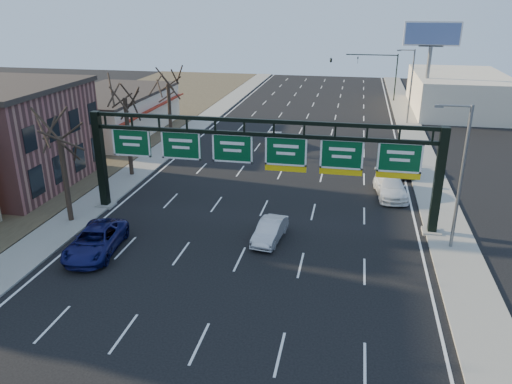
% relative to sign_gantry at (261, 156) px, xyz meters
% --- Properties ---
extents(ground, '(160.00, 160.00, 0.00)m').
position_rel_sign_gantry_xyz_m(ground, '(-0.16, -8.00, -4.63)').
color(ground, black).
rests_on(ground, ground).
extents(sidewalk_left, '(3.00, 120.00, 0.12)m').
position_rel_sign_gantry_xyz_m(sidewalk_left, '(-12.96, 12.00, -4.57)').
color(sidewalk_left, gray).
rests_on(sidewalk_left, ground).
extents(sidewalk_right, '(3.00, 120.00, 0.12)m').
position_rel_sign_gantry_xyz_m(sidewalk_right, '(12.64, 12.00, -4.57)').
color(sidewalk_right, gray).
rests_on(sidewalk_right, ground).
extents(dirt_strip_left, '(21.00, 120.00, 0.06)m').
position_rel_sign_gantry_xyz_m(dirt_strip_left, '(-25.16, 12.00, -4.60)').
color(dirt_strip_left, '#473D2B').
rests_on(dirt_strip_left, ground).
extents(lane_markings, '(21.60, 120.00, 0.01)m').
position_rel_sign_gantry_xyz_m(lane_markings, '(-0.16, 12.00, -4.62)').
color(lane_markings, white).
rests_on(lane_markings, ground).
extents(sign_gantry, '(24.60, 1.20, 7.20)m').
position_rel_sign_gantry_xyz_m(sign_gantry, '(0.00, 0.00, 0.00)').
color(sign_gantry, black).
rests_on(sign_gantry, ground).
extents(brick_block, '(10.40, 12.40, 8.30)m').
position_rel_sign_gantry_xyz_m(brick_block, '(-21.66, 3.00, -0.47)').
color(brick_block, '#92524F').
rests_on(brick_block, ground).
extents(cream_strip, '(10.90, 18.40, 4.70)m').
position_rel_sign_gantry_xyz_m(cream_strip, '(-21.64, 21.00, -2.27)').
color(cream_strip, beige).
rests_on(cream_strip, ground).
extents(building_right_distant, '(12.00, 20.00, 5.00)m').
position_rel_sign_gantry_xyz_m(building_right_distant, '(19.84, 42.00, -2.13)').
color(building_right_distant, beige).
rests_on(building_right_distant, ground).
extents(tree_gantry, '(3.60, 3.60, 8.48)m').
position_rel_sign_gantry_xyz_m(tree_gantry, '(-12.96, -3.00, 2.48)').
color(tree_gantry, black).
rests_on(tree_gantry, sidewalk_left).
extents(tree_mid, '(3.60, 3.60, 9.24)m').
position_rel_sign_gantry_xyz_m(tree_mid, '(-12.96, 7.00, 3.23)').
color(tree_mid, black).
rests_on(tree_mid, sidewalk_left).
extents(tree_far, '(3.60, 3.60, 8.86)m').
position_rel_sign_gantry_xyz_m(tree_far, '(-12.96, 17.00, 2.86)').
color(tree_far, black).
rests_on(tree_far, sidewalk_left).
extents(streetlight_near, '(2.15, 0.22, 9.00)m').
position_rel_sign_gantry_xyz_m(streetlight_near, '(12.31, -2.00, 0.45)').
color(streetlight_near, slate).
rests_on(streetlight_near, sidewalk_right).
extents(streetlight_far, '(2.15, 0.22, 9.00)m').
position_rel_sign_gantry_xyz_m(streetlight_far, '(12.31, 32.00, 0.45)').
color(streetlight_far, slate).
rests_on(streetlight_far, sidewalk_right).
extents(billboard_right, '(7.00, 0.50, 12.00)m').
position_rel_sign_gantry_xyz_m(billboard_right, '(14.84, 36.98, 4.43)').
color(billboard_right, slate).
rests_on(billboard_right, ground).
extents(traffic_signal_mast, '(10.16, 0.54, 7.00)m').
position_rel_sign_gantry_xyz_m(traffic_signal_mast, '(5.53, 47.00, 0.87)').
color(traffic_signal_mast, black).
rests_on(traffic_signal_mast, ground).
extents(car_blue_suv, '(3.22, 5.89, 1.57)m').
position_rel_sign_gantry_xyz_m(car_blue_suv, '(-8.95, -6.89, -3.85)').
color(car_blue_suv, '#121551').
rests_on(car_blue_suv, ground).
extents(car_silver_sedan, '(1.92, 4.22, 1.34)m').
position_rel_sign_gantry_xyz_m(car_silver_sedan, '(1.19, -3.16, -3.96)').
color(car_silver_sedan, '#BABABF').
rests_on(car_silver_sedan, ground).
extents(car_white_wagon, '(2.79, 5.58, 1.56)m').
position_rel_sign_gantry_xyz_m(car_white_wagon, '(9.15, 6.45, -3.85)').
color(car_white_wagon, white).
rests_on(car_white_wagon, ground).
extents(car_grey_far, '(2.39, 4.50, 1.46)m').
position_rel_sign_gantry_xyz_m(car_grey_far, '(10.34, 11.97, -3.90)').
color(car_grey_far, '#3B3D40').
rests_on(car_grey_far, ground).
extents(car_silver_distant, '(2.13, 4.42, 1.40)m').
position_rel_sign_gantry_xyz_m(car_silver_distant, '(-2.13, 18.66, -3.93)').
color(car_silver_distant, '#AFAFB4').
rests_on(car_silver_distant, ground).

